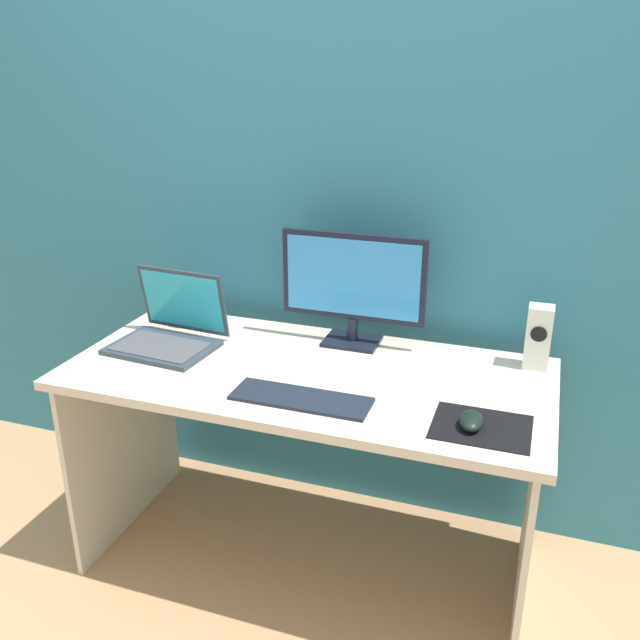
{
  "coord_description": "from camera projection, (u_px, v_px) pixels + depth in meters",
  "views": [
    {
      "loc": [
        0.64,
        -1.73,
        1.61
      ],
      "look_at": [
        0.05,
        -0.02,
        0.89
      ],
      "focal_mm": 37.78,
      "sensor_mm": 36.0,
      "label": 1
    }
  ],
  "objects": [
    {
      "name": "ground_plane",
      "position": [
        308.0,
        558.0,
        2.31
      ],
      "size": [
        8.0,
        8.0,
        0.0
      ],
      "primitive_type": "plane",
      "color": "tan"
    },
    {
      "name": "wall_back",
      "position": [
        350.0,
        171.0,
        2.23
      ],
      "size": [
        6.0,
        0.04,
        2.5
      ],
      "primitive_type": "cube",
      "color": "teal",
      "rests_on": "ground_plane"
    },
    {
      "name": "desk",
      "position": [
        307.0,
        411.0,
        2.1
      ],
      "size": [
        1.46,
        0.67,
        0.72
      ],
      "color": "beige",
      "rests_on": "ground_plane"
    },
    {
      "name": "monitor",
      "position": [
        353.0,
        285.0,
        2.16
      ],
      "size": [
        0.48,
        0.14,
        0.37
      ],
      "color": "black",
      "rests_on": "desk"
    },
    {
      "name": "speaker_right",
      "position": [
        538.0,
        337.0,
        2.03
      ],
      "size": [
        0.07,
        0.07,
        0.2
      ],
      "color": "silver",
      "rests_on": "desk"
    },
    {
      "name": "laptop",
      "position": [
        169.0,
        331.0,
        2.2
      ],
      "size": [
        0.34,
        0.3,
        0.24
      ],
      "color": "#2E3946",
      "rests_on": "desk"
    },
    {
      "name": "fishbowl",
      "position": [
        193.0,
        302.0,
        2.39
      ],
      "size": [
        0.16,
        0.16,
        0.16
      ],
      "primitive_type": "sphere",
      "color": "silver",
      "rests_on": "desk"
    },
    {
      "name": "keyboard_external",
      "position": [
        301.0,
        399.0,
        1.86
      ],
      "size": [
        0.39,
        0.13,
        0.01
      ],
      "primitive_type": "cube",
      "rotation": [
        0.0,
        0.0,
        0.0
      ],
      "color": "black",
      "rests_on": "desk"
    },
    {
      "name": "mousepad",
      "position": [
        481.0,
        427.0,
        1.73
      ],
      "size": [
        0.25,
        0.2,
        0.0
      ],
      "primitive_type": "cube",
      "color": "black",
      "rests_on": "desk"
    },
    {
      "name": "mouse",
      "position": [
        471.0,
        421.0,
        1.72
      ],
      "size": [
        0.07,
        0.1,
        0.04
      ],
      "primitive_type": "ellipsoid",
      "rotation": [
        0.0,
        0.0,
        0.07
      ],
      "color": "black",
      "rests_on": "mousepad"
    }
  ]
}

